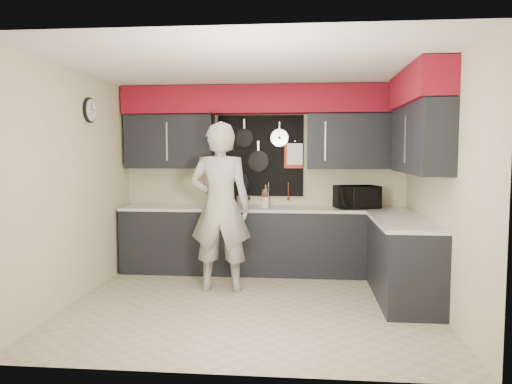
# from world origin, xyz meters

# --- Properties ---
(ground) EXTENTS (4.00, 4.00, 0.00)m
(ground) POSITION_xyz_m (0.00, 0.00, 0.00)
(ground) COLOR tan
(ground) RESTS_ON ground
(back_wall_assembly) EXTENTS (4.00, 0.36, 2.60)m
(back_wall_assembly) POSITION_xyz_m (0.01, 1.60, 2.01)
(back_wall_assembly) COLOR beige
(back_wall_assembly) RESTS_ON ground
(right_wall_assembly) EXTENTS (0.36, 3.50, 2.60)m
(right_wall_assembly) POSITION_xyz_m (1.85, 0.26, 1.94)
(right_wall_assembly) COLOR beige
(right_wall_assembly) RESTS_ON ground
(left_wall_assembly) EXTENTS (0.05, 3.50, 2.60)m
(left_wall_assembly) POSITION_xyz_m (-1.99, 0.02, 1.33)
(left_wall_assembly) COLOR beige
(left_wall_assembly) RESTS_ON ground
(base_cabinets) EXTENTS (3.95, 2.20, 0.92)m
(base_cabinets) POSITION_xyz_m (0.49, 1.13, 0.46)
(base_cabinets) COLOR black
(base_cabinets) RESTS_ON ground
(microwave) EXTENTS (0.64, 0.53, 0.31)m
(microwave) POSITION_xyz_m (1.28, 1.43, 1.07)
(microwave) COLOR black
(microwave) RESTS_ON base_cabinets
(knife_block) EXTENTS (0.10, 0.10, 0.20)m
(knife_block) POSITION_xyz_m (0.03, 1.45, 1.02)
(knife_block) COLOR #392312
(knife_block) RESTS_ON base_cabinets
(utensil_crock) EXTENTS (0.11, 0.11, 0.14)m
(utensil_crock) POSITION_xyz_m (0.04, 1.43, 0.99)
(utensil_crock) COLOR white
(utensil_crock) RESTS_ON base_cabinets
(coffee_maker) EXTENTS (0.18, 0.22, 0.30)m
(coffee_maker) POSITION_xyz_m (-0.45, 1.50, 1.08)
(coffee_maker) COLOR black
(coffee_maker) RESTS_ON base_cabinets
(person) EXTENTS (0.75, 0.50, 2.04)m
(person) POSITION_xyz_m (-0.44, 0.54, 1.02)
(person) COLOR #A7A7A5
(person) RESTS_ON ground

